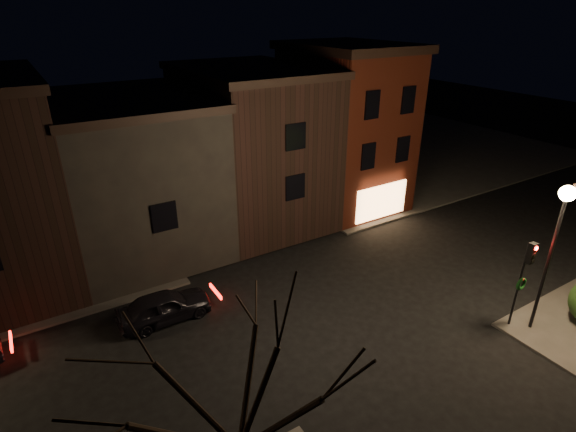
# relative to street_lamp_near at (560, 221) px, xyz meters

# --- Properties ---
(ground) EXTENTS (120.00, 120.00, 0.00)m
(ground) POSITION_rel_street_lamp_near_xyz_m (-6.20, 6.00, -5.18)
(ground) COLOR black
(ground) RESTS_ON ground
(sidewalk_far_right) EXTENTS (30.00, 30.00, 0.12)m
(sidewalk_far_right) POSITION_rel_street_lamp_near_xyz_m (13.80, 26.00, -5.12)
(sidewalk_far_right) COLOR #2D2B28
(sidewalk_far_right) RESTS_ON ground
(corner_building) EXTENTS (6.50, 8.50, 10.50)m
(corner_building) POSITION_rel_street_lamp_near_xyz_m (1.80, 15.47, 0.22)
(corner_building) COLOR #4D180D
(corner_building) RESTS_ON ground
(row_building_a) EXTENTS (7.30, 10.30, 9.40)m
(row_building_a) POSITION_rel_street_lamp_near_xyz_m (-4.70, 16.50, -0.34)
(row_building_a) COLOR black
(row_building_a) RESTS_ON ground
(row_building_b) EXTENTS (7.80, 10.30, 8.40)m
(row_building_b) POSITION_rel_street_lamp_near_xyz_m (-11.95, 16.50, -0.85)
(row_building_b) COLOR black
(row_building_b) RESTS_ON ground
(street_lamp_near) EXTENTS (0.60, 0.60, 6.48)m
(street_lamp_near) POSITION_rel_street_lamp_near_xyz_m (0.00, 0.00, 0.00)
(street_lamp_near) COLOR black
(street_lamp_near) RESTS_ON sidewalk_near_right
(traffic_signal) EXTENTS (0.58, 0.38, 4.05)m
(traffic_signal) POSITION_rel_street_lamp_near_xyz_m (-0.60, 0.49, -2.37)
(traffic_signal) COLOR black
(traffic_signal) RESTS_ON sidewalk_near_right
(bare_tree_left) EXTENTS (5.60, 5.60, 7.50)m
(bare_tree_left) POSITION_rel_street_lamp_near_xyz_m (-14.20, -1.00, 0.25)
(bare_tree_left) COLOR black
(bare_tree_left) RESTS_ON sidewalk_near_left
(parked_car_a) EXTENTS (4.05, 1.63, 1.38)m
(parked_car_a) POSITION_rel_street_lamp_near_xyz_m (-13.12, 8.90, -4.49)
(parked_car_a) COLOR black
(parked_car_a) RESTS_ON ground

